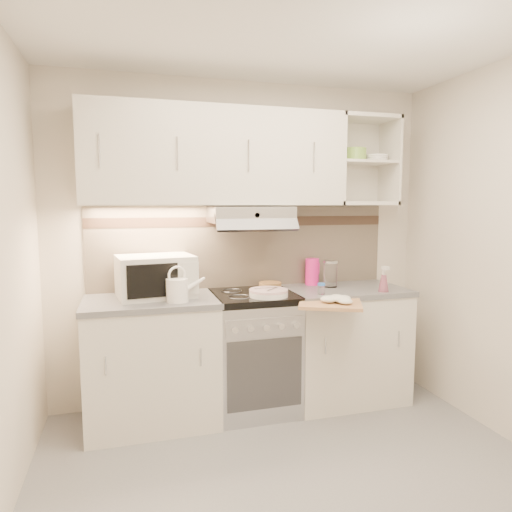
{
  "coord_description": "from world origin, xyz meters",
  "views": [
    {
      "loc": [
        -0.9,
        -2.11,
        1.56
      ],
      "look_at": [
        -0.02,
        0.95,
        1.19
      ],
      "focal_mm": 32.0,
      "sensor_mm": 36.0,
      "label": 1
    }
  ],
  "objects_px": {
    "watering_can": "(178,289)",
    "plate_stack": "(269,293)",
    "electric_range": "(254,351)",
    "cutting_board": "(330,303)",
    "glass_jar": "(330,274)",
    "pink_pitcher": "(312,272)",
    "spray_bottle": "(384,281)",
    "microwave": "(156,276)"
  },
  "relations": [
    {
      "from": "electric_range",
      "to": "watering_can",
      "type": "relative_size",
      "value": 3.16
    },
    {
      "from": "spray_bottle",
      "to": "electric_range",
      "type": "bearing_deg",
      "value": 164.91
    },
    {
      "from": "microwave",
      "to": "plate_stack",
      "type": "bearing_deg",
      "value": -23.46
    },
    {
      "from": "pink_pitcher",
      "to": "glass_jar",
      "type": "height_order",
      "value": "pink_pitcher"
    },
    {
      "from": "plate_stack",
      "to": "spray_bottle",
      "type": "bearing_deg",
      "value": -4.36
    },
    {
      "from": "pink_pitcher",
      "to": "spray_bottle",
      "type": "xyz_separation_m",
      "value": [
        0.4,
        -0.42,
        -0.03
      ]
    },
    {
      "from": "glass_jar",
      "to": "plate_stack",
      "type": "bearing_deg",
      "value": -159.69
    },
    {
      "from": "glass_jar",
      "to": "electric_range",
      "type": "bearing_deg",
      "value": -174.43
    },
    {
      "from": "watering_can",
      "to": "spray_bottle",
      "type": "height_order",
      "value": "watering_can"
    },
    {
      "from": "watering_can",
      "to": "plate_stack",
      "type": "distance_m",
      "value": 0.64
    },
    {
      "from": "microwave",
      "to": "pink_pitcher",
      "type": "relative_size",
      "value": 2.61
    },
    {
      "from": "microwave",
      "to": "plate_stack",
      "type": "xyz_separation_m",
      "value": [
        0.78,
        -0.22,
        -0.12
      ]
    },
    {
      "from": "microwave",
      "to": "watering_can",
      "type": "xyz_separation_m",
      "value": [
        0.14,
        -0.22,
        -0.06
      ]
    },
    {
      "from": "glass_jar",
      "to": "cutting_board",
      "type": "distance_m",
      "value": 0.49
    },
    {
      "from": "electric_range",
      "to": "cutting_board",
      "type": "relative_size",
      "value": 2.13
    },
    {
      "from": "electric_range",
      "to": "spray_bottle",
      "type": "xyz_separation_m",
      "value": [
        0.96,
        -0.22,
        0.53
      ]
    },
    {
      "from": "cutting_board",
      "to": "electric_range",
      "type": "bearing_deg",
      "value": 165.4
    },
    {
      "from": "watering_can",
      "to": "spray_bottle",
      "type": "bearing_deg",
      "value": -19.37
    },
    {
      "from": "microwave",
      "to": "electric_range",
      "type": "bearing_deg",
      "value": -13.09
    },
    {
      "from": "watering_can",
      "to": "pink_pitcher",
      "type": "bearing_deg",
      "value": 0.55
    },
    {
      "from": "plate_stack",
      "to": "spray_bottle",
      "type": "xyz_separation_m",
      "value": [
        0.89,
        -0.07,
        0.05
      ]
    },
    {
      "from": "spray_bottle",
      "to": "pink_pitcher",
      "type": "bearing_deg",
      "value": 131.74
    },
    {
      "from": "plate_stack",
      "to": "glass_jar",
      "type": "xyz_separation_m",
      "value": [
        0.58,
        0.22,
        0.08
      ]
    },
    {
      "from": "watering_can",
      "to": "cutting_board",
      "type": "xyz_separation_m",
      "value": [
        1.02,
        -0.22,
        -0.12
      ]
    },
    {
      "from": "watering_can",
      "to": "cutting_board",
      "type": "bearing_deg",
      "value": -28.69
    },
    {
      "from": "spray_bottle",
      "to": "glass_jar",
      "type": "bearing_deg",
      "value": 135.05
    },
    {
      "from": "electric_range",
      "to": "plate_stack",
      "type": "xyz_separation_m",
      "value": [
        0.07,
        -0.15,
        0.48
      ]
    },
    {
      "from": "glass_jar",
      "to": "pink_pitcher",
      "type": "bearing_deg",
      "value": 125.65
    },
    {
      "from": "spray_bottle",
      "to": "cutting_board",
      "type": "height_order",
      "value": "spray_bottle"
    },
    {
      "from": "plate_stack",
      "to": "cutting_board",
      "type": "bearing_deg",
      "value": -29.31
    },
    {
      "from": "plate_stack",
      "to": "spray_bottle",
      "type": "distance_m",
      "value": 0.89
    },
    {
      "from": "microwave",
      "to": "glass_jar",
      "type": "relative_size",
      "value": 2.68
    },
    {
      "from": "electric_range",
      "to": "glass_jar",
      "type": "xyz_separation_m",
      "value": [
        0.65,
        0.06,
        0.56
      ]
    },
    {
      "from": "electric_range",
      "to": "watering_can",
      "type": "xyz_separation_m",
      "value": [
        -0.57,
        -0.15,
        0.54
      ]
    },
    {
      "from": "pink_pitcher",
      "to": "cutting_board",
      "type": "bearing_deg",
      "value": -107.07
    },
    {
      "from": "plate_stack",
      "to": "electric_range",
      "type": "bearing_deg",
      "value": 114.21
    },
    {
      "from": "microwave",
      "to": "cutting_board",
      "type": "xyz_separation_m",
      "value": [
        1.16,
        -0.43,
        -0.18
      ]
    },
    {
      "from": "electric_range",
      "to": "microwave",
      "type": "xyz_separation_m",
      "value": [
        -0.71,
        0.07,
        0.6
      ]
    },
    {
      "from": "microwave",
      "to": "glass_jar",
      "type": "distance_m",
      "value": 1.36
    },
    {
      "from": "glass_jar",
      "to": "spray_bottle",
      "type": "relative_size",
      "value": 1.02
    },
    {
      "from": "microwave",
      "to": "plate_stack",
      "type": "distance_m",
      "value": 0.82
    },
    {
      "from": "electric_range",
      "to": "pink_pitcher",
      "type": "distance_m",
      "value": 0.81
    }
  ]
}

